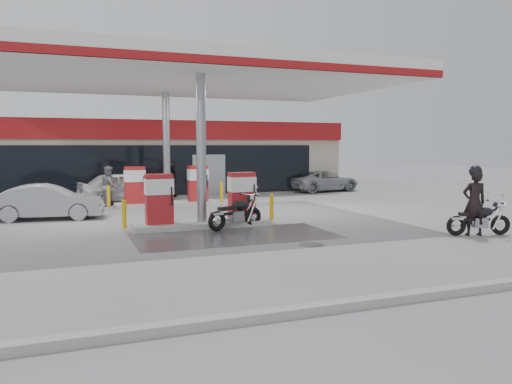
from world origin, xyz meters
TOP-DOWN VIEW (x-y plane):
  - ground at (0.00, 0.00)m, footprint 90.00×90.00m
  - wet_patch at (0.50, 0.00)m, footprint 6.00×3.00m
  - drain_cover at (2.00, -2.00)m, footprint 0.70×0.70m
  - kerb at (0.00, -7.00)m, footprint 28.00×0.25m
  - store_building at (0.01, 15.94)m, footprint 22.00×8.22m
  - canopy at (0.00, 5.00)m, footprint 16.00×10.02m
  - pump_island_near at (0.00, 2.00)m, footprint 5.14×1.30m
  - pump_island_far at (0.00, 8.00)m, footprint 5.14×1.30m
  - main_motorcycle at (7.37, -2.51)m, footprint 1.96×0.92m
  - biker_main at (7.18, -2.46)m, footprint 0.82×0.65m
  - parked_motorcycle at (0.94, 1.22)m, footprint 2.06×1.01m
  - sedan_white at (-1.60, 10.20)m, footprint 4.52×2.45m
  - attendant at (-2.39, 9.00)m, footprint 0.68×0.87m
  - hatchback_silver at (-4.82, 5.60)m, footprint 4.04×1.85m
  - parked_car_right at (10.00, 12.00)m, footprint 4.65×2.75m
  - biker_walking at (0.96, 11.80)m, footprint 1.07×0.98m

SIDE VIEW (x-z plane):
  - ground at x=0.00m, z-range 0.00..0.00m
  - wet_patch at x=0.50m, z-range 0.00..0.00m
  - drain_cover at x=2.00m, z-range 0.00..0.01m
  - kerb at x=0.00m, z-range 0.00..0.15m
  - main_motorcycle at x=7.37m, z-range -0.06..0.97m
  - parked_motorcycle at x=0.94m, z-range -0.06..1.04m
  - parked_car_right at x=10.00m, z-range 0.00..1.21m
  - hatchback_silver at x=-4.82m, z-range 0.00..1.29m
  - pump_island_near at x=0.00m, z-range -0.18..1.60m
  - pump_island_far at x=0.00m, z-range -0.18..1.60m
  - sedan_white at x=-1.60m, z-range 0.00..1.46m
  - biker_walking at x=0.96m, z-range 0.00..1.76m
  - attendant at x=-2.39m, z-range 0.00..1.78m
  - biker_main at x=7.18m, z-range 0.00..1.97m
  - store_building at x=0.01m, z-range 0.01..4.01m
  - canopy at x=0.00m, z-range 2.51..8.02m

